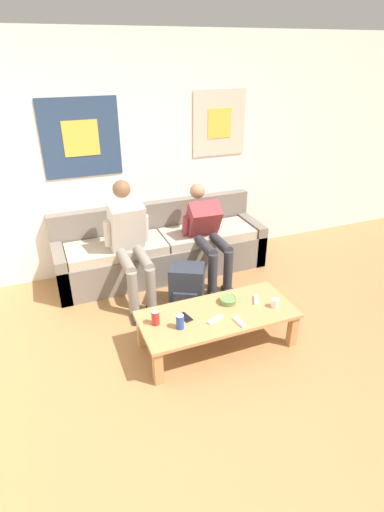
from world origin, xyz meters
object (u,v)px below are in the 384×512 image
Objects in this scene: drink_can_blue at (180,322)px; game_controller_near_left at (215,320)px; couch at (162,250)px; drink_can_red at (155,318)px; cell_phone at (185,317)px; coffee_table at (217,318)px; pillar_candle at (275,303)px; game_controller_far_center at (256,300)px; backpack at (187,287)px; game_controller_near_right at (239,322)px; ceramic_bowl at (228,300)px; person_seated_adult at (130,240)px; person_seated_teen at (207,232)px.

drink_can_blue is 0.85× the size of game_controller_near_left.
drink_can_red is (-0.50, -1.40, 0.13)m from couch.
drink_can_red is 0.26m from cell_phone.
coffee_table is 10.88× the size of drink_can_blue.
game_controller_far_center is (-0.11, 0.15, -0.03)m from pillar_candle.
couch is at bearing 91.25° from backpack.
cell_phone is (-0.39, 0.24, -0.01)m from game_controller_near_right.
backpack is 0.62m from ceramic_bowl.
drink_can_red is at bearing -93.37° from person_seated_adult.
backpack is at bearing 123.62° from pillar_candle.
backpack reaches higher than pillar_candle.
drink_can_red reaches higher than game_controller_near_right.
game_controller_far_center is at bearing 6.01° from coffee_table.
coffee_table is 1.31× the size of person_seated_teen.
couch is at bearing 39.24° from person_seated_adult.
pillar_candle reaches higher than game_controller_near_left.
couch is at bearing 88.90° from game_controller_near_left.
couch is 1.46m from coffee_table.
backpack is 0.84m from drink_can_red.
person_seated_teen is 1.25m from pillar_candle.
game_controller_near_right reaches higher than cell_phone.
couch is 0.67m from person_seated_adult.
game_controller_far_center is (0.44, -1.41, 0.08)m from couch.
cell_phone is (-0.67, -1.09, -0.22)m from person_seated_teen.
drink_can_blue is at bearing -171.53° from game_controller_far_center.
person_seated_adult reaches higher than coffee_table.
game_controller_far_center is at bearing -72.85° from couch.
backpack reaches higher than game_controller_near_left.
coffee_table is at bearing -109.22° from person_seated_teen.
person_seated_adult is 2.73× the size of backpack.
pillar_candle is 0.63× the size of cell_phone.
couch is at bearing 109.16° from pillar_candle.
backpack is at bearing 65.25° from drink_can_blue.
pillar_candle is 0.18m from game_controller_far_center.
ceramic_bowl is 1.06× the size of cell_phone.
cell_phone is at bearing -99.76° from couch.
person_seated_adult is 1.29m from game_controller_near_left.
drink_can_blue is 0.84× the size of game_controller_near_right.
pillar_candle is 0.41m from game_controller_near_right.
game_controller_near_left is at bearing -110.68° from person_seated_teen.
cell_phone is at bearing -2.43° from drink_can_red.
pillar_candle is (0.35, -0.21, 0.01)m from ceramic_bowl.
game_controller_near_right is 0.38m from game_controller_far_center.
ceramic_bowl is 0.26m from game_controller_far_center.
backpack reaches higher than game_controller_near_right.
game_controller_far_center is at bearing -15.06° from ceramic_bowl.
person_seated_teen is 8.30× the size of drink_can_red.
drink_can_red is (-0.69, -0.06, 0.03)m from ceramic_bowl.
couch is 19.30× the size of drink_can_red.
backpack is (-0.41, -0.44, -0.36)m from person_seated_teen.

